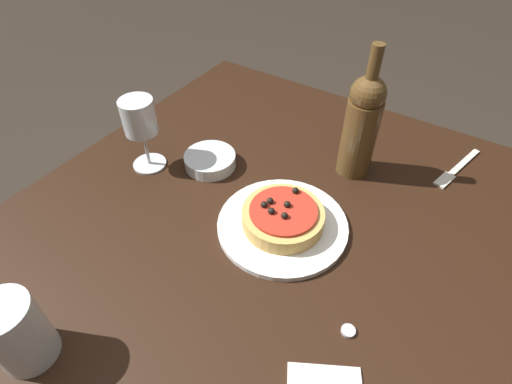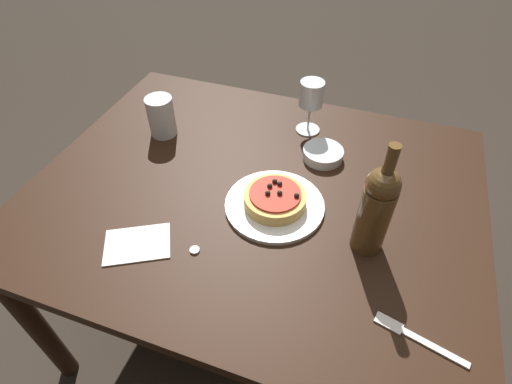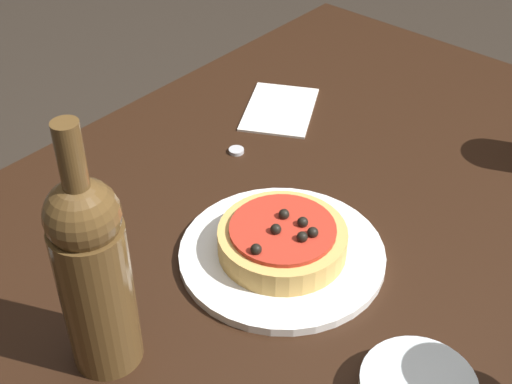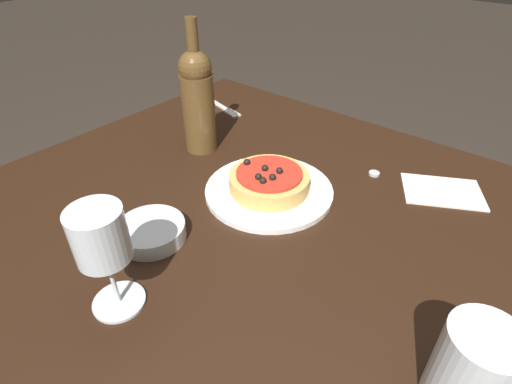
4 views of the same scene
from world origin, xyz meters
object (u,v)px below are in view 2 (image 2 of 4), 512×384
wine_bottle (376,208)px  dinner_plate (275,205)px  bottle_cap (195,250)px  dining_table (255,207)px  pizza (275,198)px  side_bowl (323,154)px  wine_glass (311,96)px  water_cup (161,116)px  fork (414,337)px

wine_bottle → dinner_plate: bearing=169.3°
dinner_plate → wine_bottle: size_ratio=0.87×
dinner_plate → bottle_cap: dinner_plate is taller
dining_table → pizza: bearing=-34.7°
dining_table → bottle_cap: (-0.06, -0.26, 0.08)m
side_bowl → bottle_cap: bearing=-115.5°
wine_glass → pizza: bearing=-89.8°
dining_table → water_cup: bearing=158.3°
side_bowl → fork: side_bowl is taller
pizza → water_cup: 0.49m
wine_bottle → dining_table: bearing=163.0°
fork → dinner_plate: bearing=-20.0°
fork → bottle_cap: 0.52m
wine_bottle → side_bowl: wine_bottle is taller
dinner_plate → pizza: 0.03m
wine_bottle → water_cup: wine_bottle is taller
wine_glass → wine_bottle: wine_bottle is taller
dinner_plate → pizza: bearing=74.5°
bottle_cap → wine_bottle: bearing=22.3°
side_bowl → water_cup: bearing=-174.8°
wine_bottle → side_bowl: 0.36m
dining_table → pizza: pizza is taller
dining_table → dinner_plate: bearing=-34.9°
dinner_plate → wine_glass: 0.39m
wine_bottle → water_cup: bearing=160.5°
water_cup → side_bowl: 0.52m
dining_table → water_cup: size_ratio=9.61×
pizza → water_cup: size_ratio=1.28×
pizza → wine_bottle: bearing=-10.7°
dining_table → wine_glass: (0.07, 0.32, 0.21)m
side_bowl → bottle_cap: side_bowl is taller
side_bowl → bottle_cap: size_ratio=5.12×
pizza → dining_table: bearing=145.3°
dining_table → side_bowl: bearing=52.0°
dinner_plate → wine_glass: size_ratio=1.51×
dining_table → bottle_cap: 0.28m
bottle_cap → pizza: bearing=56.0°
fork → side_bowl: bearing=-44.8°
dinner_plate → wine_glass: bearing=90.2°
pizza → fork: bearing=-34.2°
wine_glass → side_bowl: wine_glass is taller
water_cup → side_bowl: size_ratio=1.06×
fork → water_cup: bearing=-14.8°
pizza → wine_bottle: wine_bottle is taller
bottle_cap → wine_glass: bearing=76.6°
dinner_plate → pizza: pizza is taller
side_bowl → fork: (0.30, -0.50, -0.01)m
wine_glass → fork: bearing=-58.8°
dining_table → water_cup: 0.42m
wine_bottle → water_cup: 0.74m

